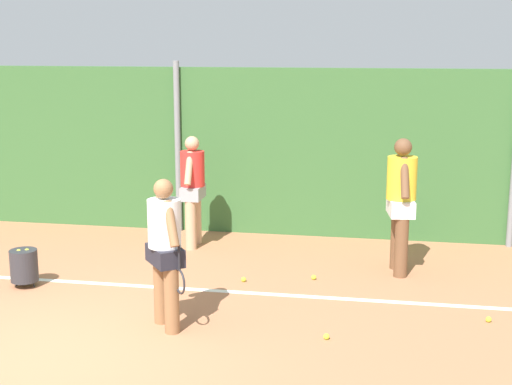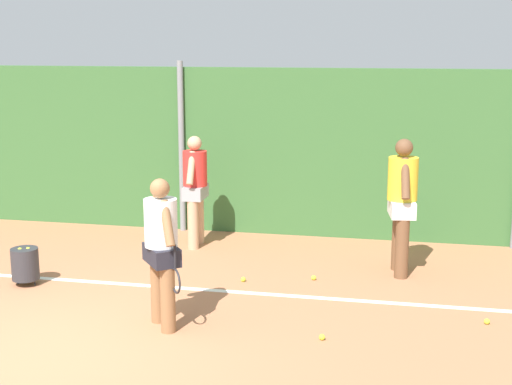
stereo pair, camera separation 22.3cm
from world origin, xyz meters
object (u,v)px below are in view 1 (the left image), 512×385
Objects in this scene: ball_hopper at (24,265)px; tennis_ball_0 at (489,319)px; player_foreground_near at (165,246)px; tennis_ball_1 at (314,277)px; player_backcourt_far at (193,185)px; tennis_ball_4 at (244,279)px; tennis_ball_8 at (326,337)px; player_midcourt at (401,198)px.

ball_hopper is 5.87m from tennis_ball_0.
player_foreground_near is 2.62m from tennis_ball_1.
player_backcourt_far reaches higher than tennis_ball_1.
tennis_ball_8 is at bearing -53.71° from tennis_ball_4.
tennis_ball_8 is (4.06, -1.02, -0.26)m from ball_hopper.
player_backcourt_far is 26.47× the size of tennis_ball_4.
tennis_ball_8 is (1.80, -0.01, -0.92)m from player_foreground_near.
player_midcourt reaches higher than tennis_ball_8.
tennis_ball_0 is at bearing 64.58° from player_foreground_near.
player_midcourt reaches higher than tennis_ball_0.
ball_hopper reaches higher than tennis_ball_0.
player_foreground_near is 3.60m from player_midcourt.
tennis_ball_4 is (-0.92, -0.26, 0.00)m from tennis_ball_1.
player_midcourt is at bearing 17.26° from ball_hopper.
tennis_ball_4 is 1.00× the size of tennis_ball_8.
player_midcourt is 28.64× the size of tennis_ball_0.
player_backcourt_far is at bearing 125.56° from tennis_ball_4.
player_midcourt reaches higher than player_backcourt_far.
tennis_ball_4 is (-2.05, -0.80, -1.03)m from player_midcourt.
player_foreground_near is at bearing -23.91° from ball_hopper.
player_foreground_near is at bearing 8.96° from player_backcourt_far.
player_backcourt_far is (-3.16, 0.76, -0.08)m from player_midcourt.
ball_hopper is at bearing -37.62° from player_backcourt_far.
tennis_ball_4 is at bearing 14.19° from ball_hopper.
ball_hopper is at bearing 99.13° from player_midcourt.
player_foreground_near reaches higher than tennis_ball_0.
ball_hopper is at bearing -165.42° from tennis_ball_1.
tennis_ball_0 is 1.98m from tennis_ball_8.
player_midcourt is at bearing 21.31° from tennis_ball_4.
player_backcourt_far is 26.47× the size of tennis_ball_1.
tennis_ball_1 and tennis_ball_4 have the same top height.
tennis_ball_0 is 1.00× the size of tennis_ball_4.
player_backcourt_far is 2.60m from tennis_ball_1.
player_midcourt is 28.64× the size of tennis_ball_4.
player_backcourt_far is 3.40× the size of ball_hopper.
tennis_ball_1 is (1.46, 1.97, -0.92)m from player_foreground_near.
tennis_ball_1 is (2.04, -1.30, -0.95)m from player_backcourt_far.
player_foreground_near is 25.91× the size of tennis_ball_4.
player_backcourt_far is 2.91m from ball_hopper.
player_backcourt_far reaches higher than tennis_ball_0.
player_midcourt is 28.64× the size of tennis_ball_8.
player_backcourt_far is 4.17m from tennis_ball_8.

